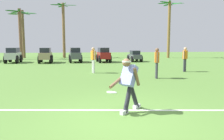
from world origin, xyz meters
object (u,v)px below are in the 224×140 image
object	(u,v)px
parked_car_slot_b	(46,55)
parked_car_slot_c	(75,55)
frisbee_in_flight	(112,92)
parked_car_slot_a	(13,55)
teammate_near_sideline	(93,58)
palm_tree_right_of_centre	(64,26)
palm_tree_far_right	(169,24)
palm_tree_left_of_centre	(20,30)
teammate_midfield	(157,60)
teammate_deep	(185,57)
parked_car_slot_d	(103,54)
palm_tree_far_left	(23,29)
parked_car_slot_e	(135,56)
frisbee_thrower	(129,82)

from	to	relation	value
parked_car_slot_b	parked_car_slot_c	size ratio (longest dim) A/B	0.98
frisbee_in_flight	parked_car_slot_a	bearing A→B (deg)	113.59
teammate_near_sideline	frisbee_in_flight	bearing A→B (deg)	-89.71
palm_tree_right_of_centre	palm_tree_far_right	size ratio (longest dim) A/B	0.97
palm_tree_left_of_centre	teammate_midfield	bearing A→B (deg)	-54.94
teammate_near_sideline	teammate_deep	xyz separation A→B (m)	(5.79, -0.16, 0.00)
parked_car_slot_d	teammate_midfield	bearing A→B (deg)	-80.50
teammate_midfield	parked_car_slot_d	xyz separation A→B (m)	(-1.73, 10.34, -0.20)
palm_tree_far_left	parked_car_slot_e	bearing A→B (deg)	-30.47
parked_car_slot_d	palm_tree_right_of_centre	xyz separation A→B (m)	(-4.31, 7.60, 3.21)
teammate_deep	palm_tree_far_left	xyz separation A→B (m)	(-13.69, 15.65, 2.67)
teammate_near_sideline	parked_car_slot_b	size ratio (longest dim) A/B	0.65
parked_car_slot_c	palm_tree_left_of_centre	size ratio (longest dim) A/B	0.43
teammate_near_sideline	parked_car_slot_c	xyz separation A→B (m)	(-1.32, 8.04, -0.20)
teammate_midfield	parked_car_slot_e	bearing A→B (deg)	82.23
parked_car_slot_e	palm_tree_far_right	bearing A→B (deg)	42.11
frisbee_thrower	teammate_near_sideline	world-z (taller)	teammate_near_sideline
palm_tree_right_of_centre	teammate_deep	bearing A→B (deg)	-60.74
parked_car_slot_e	palm_tree_far_left	xyz separation A→B (m)	(-12.46, 7.33, 3.04)
palm_tree_left_of_centre	palm_tree_far_right	distance (m)	17.60
teammate_near_sideline	parked_car_slot_a	distance (m)	10.89
parked_car_slot_c	teammate_deep	bearing A→B (deg)	-49.06
parked_car_slot_b	parked_car_slot_a	bearing A→B (deg)	170.48
frisbee_thrower	parked_car_slot_d	bearing A→B (deg)	86.82
parked_car_slot_a	parked_car_slot_d	size ratio (longest dim) A/B	0.99
frisbee_thrower	palm_tree_far_right	size ratio (longest dim) A/B	0.20
teammate_near_sideline	palm_tree_far_left	world-z (taller)	palm_tree_far_left
parked_car_slot_c	palm_tree_right_of_centre	xyz separation A→B (m)	(-1.61, 7.37, 3.21)
teammate_deep	parked_car_slot_c	xyz separation A→B (m)	(-7.12, 8.20, -0.20)
frisbee_in_flight	parked_car_slot_e	bearing A→B (deg)	74.34
teammate_deep	palm_tree_right_of_centre	distance (m)	18.10
parked_car_slot_e	palm_tree_far_right	world-z (taller)	palm_tree_far_right
frisbee_in_flight	palm_tree_far_right	xyz separation A→B (m)	(10.11, 21.18, 3.59)
parked_car_slot_a	parked_car_slot_b	xyz separation A→B (m)	(3.02, -0.51, 0.00)
palm_tree_far_left	teammate_near_sideline	bearing A→B (deg)	-63.00
frisbee_thrower	parked_car_slot_d	world-z (taller)	frisbee_thrower
teammate_midfield	teammate_deep	bearing A→B (deg)	41.32
parked_car_slot_a	palm_tree_left_of_centre	size ratio (longest dim) A/B	0.43
parked_car_slot_d	palm_tree_left_of_centre	size ratio (longest dim) A/B	0.43
frisbee_thrower	parked_car_slot_e	world-z (taller)	frisbee_thrower
parked_car_slot_b	parked_car_slot_c	world-z (taller)	same
palm_tree_right_of_centre	palm_tree_far_right	bearing A→B (deg)	-9.56
frisbee_thrower	parked_car_slot_b	world-z (taller)	frisbee_thrower
palm_tree_right_of_centre	palm_tree_far_right	xyz separation A→B (m)	(13.08, -2.20, 0.22)
frisbee_in_flight	teammate_near_sideline	distance (m)	7.98
teammate_near_sideline	parked_car_slot_b	xyz separation A→B (m)	(-4.04, 7.78, -0.20)
parked_car_slot_e	palm_tree_far_left	bearing A→B (deg)	149.53
teammate_deep	teammate_midfield	bearing A→B (deg)	-138.68
frisbee_thrower	palm_tree_left_of_centre	world-z (taller)	palm_tree_left_of_centre
parked_car_slot_b	parked_car_slot_d	bearing A→B (deg)	0.32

